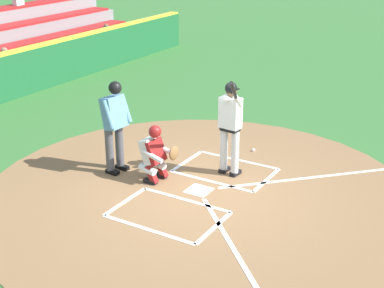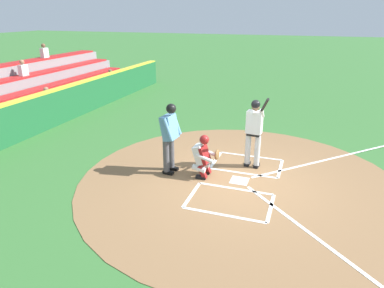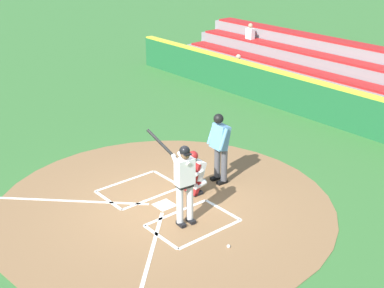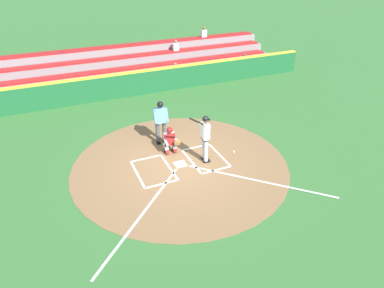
% 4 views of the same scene
% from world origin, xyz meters
% --- Properties ---
extents(ground_plane, '(120.00, 120.00, 0.00)m').
position_xyz_m(ground_plane, '(0.00, 0.00, 0.00)').
color(ground_plane, '#387033').
extents(dirt_circle, '(8.00, 8.00, 0.01)m').
position_xyz_m(dirt_circle, '(0.00, 0.00, 0.01)').
color(dirt_circle, olive).
rests_on(dirt_circle, ground).
extents(home_plate_and_chalk, '(7.93, 4.91, 0.01)m').
position_xyz_m(home_plate_and_chalk, '(0.00, 0.88, 0.01)').
color(home_plate_and_chalk, white).
rests_on(home_plate_and_chalk, dirt_circle).
extents(batter, '(0.99, 0.64, 2.13)m').
position_xyz_m(batter, '(-0.93, 0.15, 1.10)').
color(batter, silver).
rests_on(batter, ground).
extents(catcher, '(0.59, 0.62, 1.13)m').
position_xyz_m(catcher, '(0.03, -0.94, 0.59)').
color(catcher, black).
rests_on(catcher, ground).
extents(plate_umpire, '(0.60, 0.45, 1.86)m').
position_xyz_m(plate_umpire, '(0.08, -1.83, 1.08)').
color(plate_umpire, '#4C4C51').
rests_on(plate_umpire, ground).
extents(baseball, '(0.07, 0.07, 0.07)m').
position_xyz_m(baseball, '(-2.26, 0.06, 0.04)').
color(baseball, white).
rests_on(baseball, ground).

